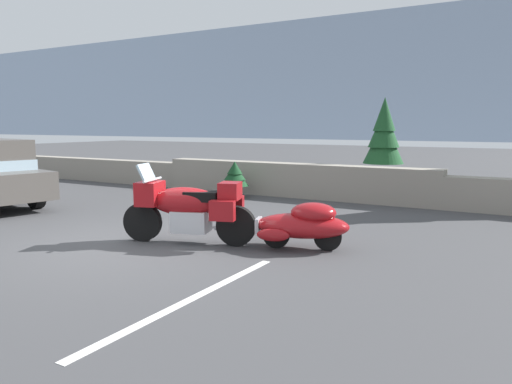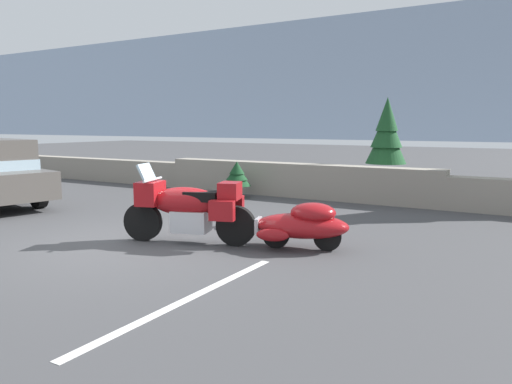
# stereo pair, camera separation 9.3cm
# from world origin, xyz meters

# --- Properties ---
(ground_plane) EXTENTS (80.00, 80.00, 0.00)m
(ground_plane) POSITION_xyz_m (0.00, 0.00, 0.00)
(ground_plane) COLOR #424244
(stone_guard_wall) EXTENTS (24.00, 0.60, 0.92)m
(stone_guard_wall) POSITION_xyz_m (0.13, 6.43, 0.42)
(stone_guard_wall) COLOR gray
(stone_guard_wall) RESTS_ON ground
(distant_ridgeline) EXTENTS (240.00, 80.00, 16.00)m
(distant_ridgeline) POSITION_xyz_m (0.00, 96.42, 8.00)
(distant_ridgeline) COLOR #8C9EB7
(distant_ridgeline) RESTS_ON ground
(touring_motorcycle) EXTENTS (2.24, 1.16, 1.33)m
(touring_motorcycle) POSITION_xyz_m (0.85, 0.63, 0.62)
(touring_motorcycle) COLOR black
(touring_motorcycle) RESTS_ON ground
(car_shaped_trailer) EXTENTS (2.21, 1.13, 0.76)m
(car_shaped_trailer) POSITION_xyz_m (2.68, 1.22, 0.41)
(car_shaped_trailer) COLOR black
(car_shaped_trailer) RESTS_ON ground
(pine_tree_secondary) EXTENTS (1.13, 1.13, 2.74)m
(pine_tree_secondary) POSITION_xyz_m (2.08, 7.98, 1.72)
(pine_tree_secondary) COLOR brown
(pine_tree_secondary) RESTS_ON ground
(pine_sapling_near) EXTENTS (0.76, 0.76, 0.99)m
(pine_sapling_near) POSITION_xyz_m (-1.27, 5.45, 0.62)
(pine_sapling_near) COLOR brown
(pine_sapling_near) RESTS_ON ground
(parking_stripe_marker) EXTENTS (0.12, 3.60, 0.01)m
(parking_stripe_marker) POSITION_xyz_m (2.53, -1.50, 0.00)
(parking_stripe_marker) COLOR silver
(parking_stripe_marker) RESTS_ON ground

